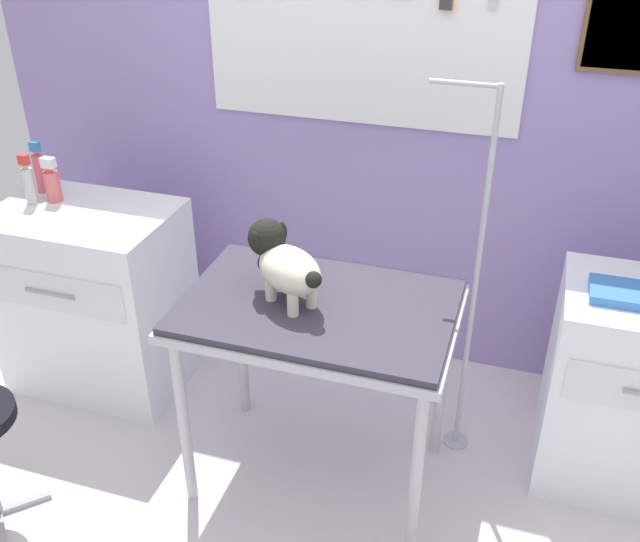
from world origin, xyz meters
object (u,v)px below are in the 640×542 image
at_px(cabinet_right, 637,391).
at_px(conditioner_bottle, 52,183).
at_px(counter_left, 96,298).
at_px(grooming_table, 318,322).
at_px(grooming_arm, 471,300).
at_px(dog, 283,262).

distance_m(cabinet_right, conditioner_bottle, 2.63).
relative_size(counter_left, conditioner_bottle, 4.40).
bearing_deg(cabinet_right, grooming_table, -161.98).
relative_size(counter_left, cabinet_right, 1.04).
relative_size(grooming_arm, counter_left, 1.77).
xyz_separation_m(grooming_table, counter_left, (-1.20, 0.31, -0.31)).
xyz_separation_m(counter_left, conditioner_bottle, (-0.17, 0.07, 0.54)).
distance_m(grooming_arm, dog, 0.78).
xyz_separation_m(grooming_table, grooming_arm, (0.52, 0.36, -0.02)).
distance_m(grooming_arm, counter_left, 1.75).
bearing_deg(grooming_table, grooming_arm, 34.67).
bearing_deg(dog, grooming_arm, 29.35).
xyz_separation_m(grooming_arm, counter_left, (-1.72, -0.05, -0.29)).
height_order(grooming_arm, conditioner_bottle, grooming_arm).
bearing_deg(grooming_arm, cabinet_right, 2.57).
xyz_separation_m(grooming_table, cabinet_right, (1.19, 0.39, -0.33)).
bearing_deg(grooming_arm, counter_left, -178.43).
height_order(grooming_table, cabinet_right, cabinet_right).
bearing_deg(conditioner_bottle, grooming_arm, -0.63).
bearing_deg(dog, counter_left, 163.57).
height_order(grooming_arm, counter_left, grooming_arm).
bearing_deg(grooming_table, conditioner_bottle, 164.57).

